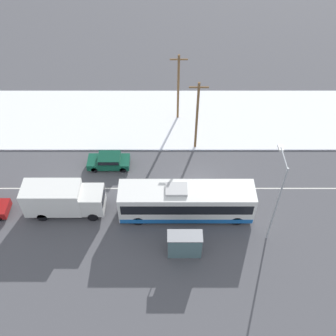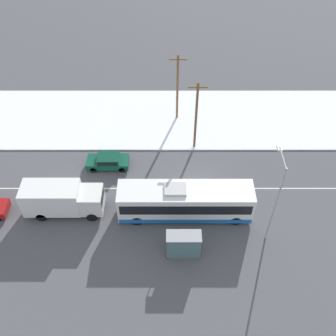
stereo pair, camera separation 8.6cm
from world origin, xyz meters
name	(u,v)px [view 1 (the left image)]	position (x,y,z in m)	size (l,w,h in m)	color
ground_plane	(197,188)	(0.00, 0.00, 0.00)	(120.00, 120.00, 0.00)	#4C4C51
snow_lot	(192,118)	(0.00, 10.37, 0.06)	(80.00, 10.41, 0.12)	white
lane_marking_center	(197,188)	(0.00, 0.00, 0.00)	(60.00, 0.12, 0.00)	silver
city_bus	(185,202)	(-1.25, -2.92, 1.63)	(11.39, 2.57, 3.34)	white
box_truck	(61,199)	(-11.84, -2.63, 1.69)	(6.78, 2.30, 3.07)	silver
sedan_car	(108,161)	(-8.52, 2.92, 0.76)	(4.05, 1.80, 1.38)	#0F4733
pedestrian_at_stop	(172,236)	(-2.39, -6.06, 1.07)	(0.63, 0.28, 1.75)	#23232D
bus_shelter	(184,244)	(-1.49, -7.18, 1.67)	(2.74, 1.20, 2.40)	gray
streetlamp	(277,193)	(5.42, -5.00, 5.18)	(0.36, 2.63, 8.32)	#9EA3A8
utility_pole_roadside	(196,116)	(-0.02, 5.65, 4.10)	(1.80, 0.24, 7.83)	brown
utility_pole_snowlot	(177,87)	(-1.72, 10.49, 4.09)	(1.80, 0.24, 7.80)	brown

